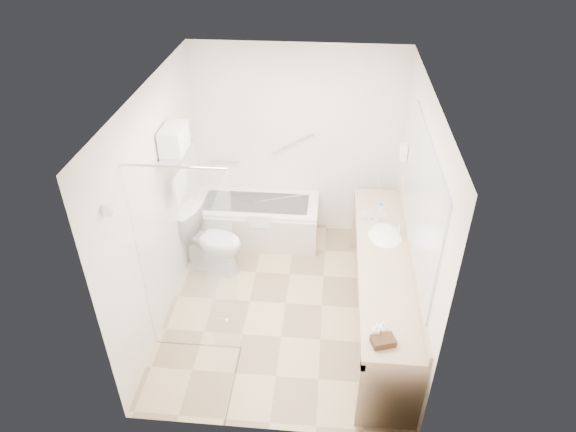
# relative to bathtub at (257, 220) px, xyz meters

# --- Properties ---
(floor) EXTENTS (3.20, 3.20, 0.00)m
(floor) POSITION_rel_bathtub_xyz_m (0.50, -1.24, -0.28)
(floor) COLOR tan
(floor) RESTS_ON ground
(ceiling) EXTENTS (2.60, 3.20, 0.10)m
(ceiling) POSITION_rel_bathtub_xyz_m (0.50, -1.24, 2.22)
(ceiling) COLOR white
(ceiling) RESTS_ON wall_back
(wall_back) EXTENTS (2.60, 0.10, 2.50)m
(wall_back) POSITION_rel_bathtub_xyz_m (0.50, 0.36, 0.97)
(wall_back) COLOR silver
(wall_back) RESTS_ON ground
(wall_front) EXTENTS (2.60, 0.10, 2.50)m
(wall_front) POSITION_rel_bathtub_xyz_m (0.50, -2.84, 0.97)
(wall_front) COLOR silver
(wall_front) RESTS_ON ground
(wall_left) EXTENTS (0.10, 3.20, 2.50)m
(wall_left) POSITION_rel_bathtub_xyz_m (-0.80, -1.24, 0.97)
(wall_left) COLOR silver
(wall_left) RESTS_ON ground
(wall_right) EXTENTS (0.10, 3.20, 2.50)m
(wall_right) POSITION_rel_bathtub_xyz_m (1.80, -1.24, 0.97)
(wall_right) COLOR silver
(wall_right) RESTS_ON ground
(bathtub) EXTENTS (1.60, 0.73, 0.59)m
(bathtub) POSITION_rel_bathtub_xyz_m (0.00, 0.00, 0.00)
(bathtub) COLOR white
(bathtub) RESTS_ON floor
(grab_bar_short) EXTENTS (0.40, 0.03, 0.03)m
(grab_bar_short) POSITION_rel_bathtub_xyz_m (-0.45, 0.32, 0.67)
(grab_bar_short) COLOR silver
(grab_bar_short) RESTS_ON wall_back
(grab_bar_long) EXTENTS (0.53, 0.03, 0.33)m
(grab_bar_long) POSITION_rel_bathtub_xyz_m (0.45, 0.32, 0.97)
(grab_bar_long) COLOR silver
(grab_bar_long) RESTS_ON wall_back
(shower_enclosure) EXTENTS (0.96, 0.91, 2.11)m
(shower_enclosure) POSITION_rel_bathtub_xyz_m (-0.13, -2.16, 0.79)
(shower_enclosure) COLOR silver
(shower_enclosure) RESTS_ON floor
(towel_shelf) EXTENTS (0.24, 0.55, 0.81)m
(towel_shelf) POSITION_rel_bathtub_xyz_m (-0.67, -0.89, 1.48)
(towel_shelf) COLOR silver
(towel_shelf) RESTS_ON wall_left
(vanity_counter) EXTENTS (0.55, 2.70, 0.95)m
(vanity_counter) POSITION_rel_bathtub_xyz_m (1.52, -1.39, 0.36)
(vanity_counter) COLOR tan
(vanity_counter) RESTS_ON floor
(sink) EXTENTS (0.40, 0.52, 0.14)m
(sink) POSITION_rel_bathtub_xyz_m (1.55, -0.99, 0.54)
(sink) COLOR white
(sink) RESTS_ON vanity_counter
(faucet) EXTENTS (0.03, 0.03, 0.14)m
(faucet) POSITION_rel_bathtub_xyz_m (1.70, -0.99, 0.65)
(faucet) COLOR silver
(faucet) RESTS_ON vanity_counter
(mirror) EXTENTS (0.02, 2.00, 1.20)m
(mirror) POSITION_rel_bathtub_xyz_m (1.79, -1.39, 1.27)
(mirror) COLOR #B7BBC4
(mirror) RESTS_ON wall_right
(hairdryer_unit) EXTENTS (0.08, 0.10, 0.18)m
(hairdryer_unit) POSITION_rel_bathtub_xyz_m (1.75, -0.19, 1.17)
(hairdryer_unit) COLOR white
(hairdryer_unit) RESTS_ON wall_right
(toilet) EXTENTS (0.89, 0.66, 0.78)m
(toilet) POSITION_rel_bathtub_xyz_m (-0.45, -0.66, 0.12)
(toilet) COLOR white
(toilet) RESTS_ON floor
(amenity_basket) EXTENTS (0.22, 0.18, 0.06)m
(amenity_basket) POSITION_rel_bathtub_xyz_m (1.43, -2.54, 0.61)
(amenity_basket) COLOR #442B18
(amenity_basket) RESTS_ON vanity_counter
(soap_bottle_a) EXTENTS (0.08, 0.15, 0.07)m
(soap_bottle_a) POSITION_rel_bathtub_xyz_m (1.37, -2.46, 0.61)
(soap_bottle_a) COLOR white
(soap_bottle_a) RESTS_ON vanity_counter
(soap_bottle_b) EXTENTS (0.14, 0.15, 0.09)m
(soap_bottle_b) POSITION_rel_bathtub_xyz_m (1.43, -2.41, 0.62)
(soap_bottle_b) COLOR white
(soap_bottle_b) RESTS_ON vanity_counter
(water_bottle_left) EXTENTS (0.05, 0.05, 0.17)m
(water_bottle_left) POSITION_rel_bathtub_xyz_m (1.40, -0.92, 0.65)
(water_bottle_left) COLOR silver
(water_bottle_left) RESTS_ON vanity_counter
(water_bottle_mid) EXTENTS (0.06, 0.06, 0.18)m
(water_bottle_mid) POSITION_rel_bathtub_xyz_m (1.54, -0.14, 0.66)
(water_bottle_mid) COLOR silver
(water_bottle_mid) RESTS_ON vanity_counter
(water_bottle_right) EXTENTS (0.07, 0.07, 0.22)m
(water_bottle_right) POSITION_rel_bathtub_xyz_m (1.50, -0.69, 0.67)
(water_bottle_right) COLOR silver
(water_bottle_right) RESTS_ON vanity_counter
(drinking_glass_near) EXTENTS (0.09, 0.09, 0.09)m
(drinking_glass_near) POSITION_rel_bathtub_xyz_m (1.33, -0.69, 0.62)
(drinking_glass_near) COLOR silver
(drinking_glass_near) RESTS_ON vanity_counter
(drinking_glass_far) EXTENTS (0.08, 0.08, 0.10)m
(drinking_glass_far) POSITION_rel_bathtub_xyz_m (1.53, -0.73, 0.62)
(drinking_glass_far) COLOR silver
(drinking_glass_far) RESTS_ON vanity_counter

